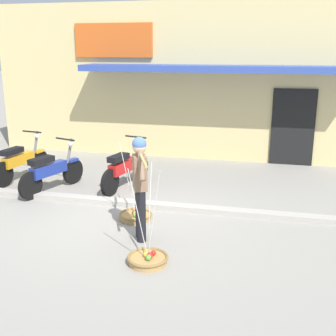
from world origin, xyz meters
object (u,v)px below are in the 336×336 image
fruit_basket_left_side (148,258)px  motorcycle_third_in_row (125,168)px  fruit_basket_right_side (136,215)px  fruit_vendor (140,182)px  motorcycle_nearest_shop (20,161)px  motorcycle_second_in_row (51,171)px

fruit_basket_left_side → motorcycle_third_in_row: 3.52m
fruit_basket_right_side → fruit_vendor: bearing=-66.5°
motorcycle_nearest_shop → motorcycle_second_in_row: (1.10, -0.59, 0.00)m
fruit_vendor → motorcycle_third_in_row: (-1.10, 2.43, -0.52)m
fruit_vendor → motorcycle_second_in_row: (-2.57, 1.84, -0.52)m
fruit_vendor → motorcycle_nearest_shop: size_ratio=0.94×
fruit_vendor → motorcycle_second_in_row: bearing=144.3°
motorcycle_nearest_shop → motorcycle_third_in_row: size_ratio=1.01×
motorcycle_nearest_shop → motorcycle_second_in_row: bearing=-28.2°
fruit_basket_right_side → motorcycle_nearest_shop: bearing=153.4°
fruit_vendor → motorcycle_third_in_row: bearing=114.3°
fruit_vendor → fruit_basket_right_side: (-0.33, 0.77, -0.90)m
fruit_vendor → motorcycle_third_in_row: fruit_vendor is taller
fruit_basket_left_side → motorcycle_second_in_row: 3.92m
motorcycle_nearest_shop → motorcycle_third_in_row: same height
fruit_vendor → motorcycle_nearest_shop: (-3.67, 2.43, -0.52)m
fruit_basket_left_side → fruit_basket_right_side: bearing=113.6°
fruit_vendor → fruit_basket_right_side: fruit_vendor is taller
fruit_basket_left_side → motorcycle_second_in_row: bearing=138.1°
motorcycle_nearest_shop → fruit_basket_right_side: bearing=-26.6°
motorcycle_second_in_row → motorcycle_third_in_row: same height
motorcycle_second_in_row → motorcycle_third_in_row: 1.58m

